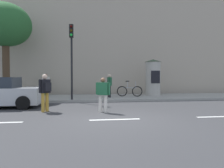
{
  "coord_description": "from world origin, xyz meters",
  "views": [
    {
      "loc": [
        -1.04,
        -7.11,
        1.5
      ],
      "look_at": [
        0.16,
        2.0,
        1.19
      ],
      "focal_mm": 32.92,
      "sensor_mm": 36.0,
      "label": 1
    }
  ],
  "objects_px": {
    "traffic_light": "(71,50)",
    "poster_column": "(153,77)",
    "pedestrian_in_red_top": "(103,92)",
    "pedestrian_in_dark_shirt": "(109,84)",
    "pedestrian_with_bag": "(46,83)",
    "pedestrian_near_pole": "(45,89)",
    "street_tree": "(5,26)",
    "bicycle_leaning": "(130,91)"
  },
  "relations": [
    {
      "from": "poster_column",
      "to": "street_tree",
      "type": "height_order",
      "value": "street_tree"
    },
    {
      "from": "pedestrian_in_red_top",
      "to": "pedestrian_near_pole",
      "type": "height_order",
      "value": "pedestrian_near_pole"
    },
    {
      "from": "pedestrian_near_pole",
      "to": "street_tree",
      "type": "bearing_deg",
      "value": 123.35
    },
    {
      "from": "pedestrian_in_red_top",
      "to": "bicycle_leaning",
      "type": "height_order",
      "value": "pedestrian_in_red_top"
    },
    {
      "from": "pedestrian_in_red_top",
      "to": "pedestrian_in_dark_shirt",
      "type": "bearing_deg",
      "value": 80.04
    },
    {
      "from": "street_tree",
      "to": "pedestrian_in_red_top",
      "type": "bearing_deg",
      "value": -44.15
    },
    {
      "from": "pedestrian_in_red_top",
      "to": "pedestrian_with_bag",
      "type": "bearing_deg",
      "value": 117.17
    },
    {
      "from": "poster_column",
      "to": "bicycle_leaning",
      "type": "height_order",
      "value": "poster_column"
    },
    {
      "from": "pedestrian_in_dark_shirt",
      "to": "bicycle_leaning",
      "type": "relative_size",
      "value": 0.89
    },
    {
      "from": "pedestrian_in_dark_shirt",
      "to": "street_tree",
      "type": "bearing_deg",
      "value": 173.16
    },
    {
      "from": "poster_column",
      "to": "pedestrian_near_pole",
      "type": "xyz_separation_m",
      "value": [
        -6.69,
        -5.54,
        -0.54
      ]
    },
    {
      "from": "pedestrian_in_red_top",
      "to": "pedestrian_in_dark_shirt",
      "type": "height_order",
      "value": "pedestrian_in_dark_shirt"
    },
    {
      "from": "traffic_light",
      "to": "poster_column",
      "type": "distance_m",
      "value": 6.42
    },
    {
      "from": "street_tree",
      "to": "pedestrian_with_bag",
      "type": "xyz_separation_m",
      "value": [
        2.3,
        1.32,
        -3.78
      ]
    },
    {
      "from": "poster_column",
      "to": "pedestrian_near_pole",
      "type": "bearing_deg",
      "value": -140.38
    },
    {
      "from": "pedestrian_in_dark_shirt",
      "to": "pedestrian_near_pole",
      "type": "bearing_deg",
      "value": -126.61
    },
    {
      "from": "street_tree",
      "to": "pedestrian_near_pole",
      "type": "distance_m",
      "value": 7.43
    },
    {
      "from": "pedestrian_in_dark_shirt",
      "to": "bicycle_leaning",
      "type": "bearing_deg",
      "value": 14.19
    },
    {
      "from": "pedestrian_in_red_top",
      "to": "traffic_light",
      "type": "bearing_deg",
      "value": 112.37
    },
    {
      "from": "pedestrian_in_dark_shirt",
      "to": "pedestrian_with_bag",
      "type": "xyz_separation_m",
      "value": [
        -4.5,
        2.13,
        0.03
      ]
    },
    {
      "from": "bicycle_leaning",
      "to": "pedestrian_near_pole",
      "type": "bearing_deg",
      "value": -134.65
    },
    {
      "from": "pedestrian_in_red_top",
      "to": "pedestrian_near_pole",
      "type": "xyz_separation_m",
      "value": [
        -2.45,
        0.47,
        0.1
      ]
    },
    {
      "from": "bicycle_leaning",
      "to": "poster_column",
      "type": "bearing_deg",
      "value": 20.2
    },
    {
      "from": "pedestrian_near_pole",
      "to": "pedestrian_with_bag",
      "type": "xyz_separation_m",
      "value": [
        -1.18,
        6.6,
        0.13
      ]
    },
    {
      "from": "pedestrian_near_pole",
      "to": "traffic_light",
      "type": "bearing_deg",
      "value": 74.2
    },
    {
      "from": "street_tree",
      "to": "pedestrian_with_bag",
      "type": "height_order",
      "value": "street_tree"
    },
    {
      "from": "pedestrian_in_dark_shirt",
      "to": "bicycle_leaning",
      "type": "xyz_separation_m",
      "value": [
        1.46,
        0.37,
        -0.52
      ]
    },
    {
      "from": "pedestrian_with_bag",
      "to": "pedestrian_near_pole",
      "type": "bearing_deg",
      "value": -79.87
    },
    {
      "from": "pedestrian_in_red_top",
      "to": "pedestrian_in_dark_shirt",
      "type": "relative_size",
      "value": 0.95
    },
    {
      "from": "poster_column",
      "to": "pedestrian_with_bag",
      "type": "xyz_separation_m",
      "value": [
        -7.87,
        1.06,
        -0.41
      ]
    },
    {
      "from": "poster_column",
      "to": "pedestrian_near_pole",
      "type": "height_order",
      "value": "poster_column"
    },
    {
      "from": "pedestrian_in_red_top",
      "to": "bicycle_leaning",
      "type": "relative_size",
      "value": 0.85
    },
    {
      "from": "pedestrian_in_red_top",
      "to": "pedestrian_with_bag",
      "type": "height_order",
      "value": "pedestrian_with_bag"
    },
    {
      "from": "traffic_light",
      "to": "pedestrian_in_dark_shirt",
      "type": "bearing_deg",
      "value": 26.91
    },
    {
      "from": "traffic_light",
      "to": "pedestrian_near_pole",
      "type": "xyz_separation_m",
      "value": [
        -0.92,
        -3.25,
        -2.15
      ]
    },
    {
      "from": "traffic_light",
      "to": "street_tree",
      "type": "distance_m",
      "value": 5.15
    },
    {
      "from": "pedestrian_near_pole",
      "to": "bicycle_leaning",
      "type": "xyz_separation_m",
      "value": [
        4.77,
        4.83,
        -0.43
      ]
    },
    {
      "from": "pedestrian_near_pole",
      "to": "pedestrian_in_dark_shirt",
      "type": "relative_size",
      "value": 1.05
    },
    {
      "from": "traffic_light",
      "to": "pedestrian_in_red_top",
      "type": "bearing_deg",
      "value": -67.63
    },
    {
      "from": "traffic_light",
      "to": "pedestrian_in_dark_shirt",
      "type": "xyz_separation_m",
      "value": [
        2.4,
        1.22,
        -2.05
      ]
    },
    {
      "from": "pedestrian_near_pole",
      "to": "pedestrian_in_dark_shirt",
      "type": "height_order",
      "value": "pedestrian_in_dark_shirt"
    },
    {
      "from": "street_tree",
      "to": "pedestrian_in_red_top",
      "type": "distance_m",
      "value": 9.18
    }
  ]
}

